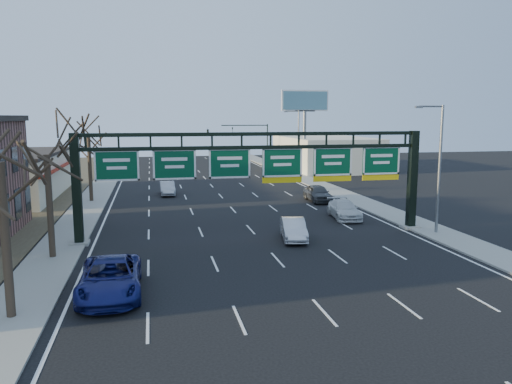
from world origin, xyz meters
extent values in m
plane|color=black|center=(0.00, 0.00, 0.00)|extent=(160.00, 160.00, 0.00)
cube|color=gray|center=(-12.80, 20.00, 0.06)|extent=(3.00, 120.00, 0.12)
cube|color=gray|center=(12.80, 20.00, 0.06)|extent=(3.00, 120.00, 0.12)
cube|color=white|center=(0.00, 20.00, 0.01)|extent=(21.60, 120.00, 0.01)
cube|color=black|center=(-11.70, 8.00, 3.60)|extent=(0.55, 0.55, 7.20)
cube|color=gray|center=(-11.70, 8.00, 0.10)|extent=(1.20, 1.20, 0.20)
cube|color=black|center=(11.70, 8.00, 3.60)|extent=(0.55, 0.55, 7.20)
cube|color=gray|center=(11.70, 8.00, 0.10)|extent=(1.20, 1.20, 0.20)
cube|color=black|center=(0.00, 8.00, 7.05)|extent=(23.40, 0.25, 0.25)
cube|color=black|center=(0.00, 8.00, 6.15)|extent=(23.40, 0.25, 0.25)
cube|color=#044427|center=(-9.17, 8.00, 5.10)|extent=(2.80, 0.10, 2.00)
cube|color=#044427|center=(-5.50, 8.00, 5.10)|extent=(2.80, 0.10, 2.00)
cube|color=#044427|center=(-1.83, 8.00, 5.10)|extent=(2.80, 0.10, 2.00)
cube|color=#044427|center=(1.83, 8.00, 5.10)|extent=(2.80, 0.10, 2.00)
cube|color=yellow|center=(1.83, 8.00, 3.88)|extent=(2.80, 0.10, 0.40)
cube|color=#044427|center=(5.50, 8.00, 5.10)|extent=(2.80, 0.10, 2.00)
cube|color=yellow|center=(5.50, 8.00, 3.88)|extent=(2.80, 0.10, 0.40)
cube|color=#044427|center=(9.17, 8.00, 5.10)|extent=(2.80, 0.10, 2.00)
cube|color=yellow|center=(9.17, 8.00, 3.88)|extent=(2.80, 0.10, 0.40)
cube|color=beige|center=(-21.50, 29.00, 2.20)|extent=(10.00, 18.00, 4.40)
cube|color=#332B26|center=(-21.50, 29.00, 4.55)|extent=(10.40, 18.40, 0.30)
cube|color=maroon|center=(-16.40, 29.00, 3.00)|extent=(1.20, 18.00, 0.40)
cube|color=beige|center=(20.00, 50.00, 2.50)|extent=(12.00, 20.00, 5.00)
cylinder|color=#33281C|center=(-12.80, -4.00, 3.35)|extent=(0.36, 0.36, 6.46)
cylinder|color=#33281C|center=(-12.80, 5.00, 3.16)|extent=(0.36, 0.36, 6.08)
cylinder|color=#33281C|center=(-12.80, 15.00, 3.54)|extent=(0.36, 0.36, 6.84)
cylinder|color=#33281C|center=(-12.80, 25.00, 3.35)|extent=(0.36, 0.36, 6.46)
cylinder|color=slate|center=(12.60, 6.00, 4.62)|extent=(0.20, 0.20, 9.00)
cylinder|color=slate|center=(11.70, 6.00, 9.02)|extent=(1.80, 0.12, 0.12)
cube|color=slate|center=(10.80, 6.00, 8.97)|extent=(0.50, 0.22, 0.15)
cylinder|color=slate|center=(12.60, 40.00, 4.62)|extent=(0.20, 0.20, 9.00)
cylinder|color=slate|center=(11.70, 40.00, 9.02)|extent=(1.80, 0.12, 0.12)
cube|color=slate|center=(10.80, 40.00, 8.97)|extent=(0.50, 0.22, 0.15)
cylinder|color=slate|center=(15.00, 45.00, 4.50)|extent=(0.50, 0.50, 9.00)
cube|color=slate|center=(15.00, 45.00, 9.00)|extent=(3.00, 0.30, 0.20)
cube|color=white|center=(15.00, 45.00, 10.50)|extent=(7.00, 0.30, 3.00)
cube|color=teal|center=(15.00, 44.80, 10.50)|extent=(6.60, 0.05, 2.60)
cylinder|color=black|center=(11.80, 55.00, 3.50)|extent=(0.18, 0.18, 7.00)
cylinder|color=black|center=(8.00, 55.00, 6.80)|extent=(7.60, 0.14, 0.14)
imported|color=black|center=(6.00, 55.00, 6.00)|extent=(0.20, 0.20, 1.00)
imported|color=black|center=(2.00, 55.00, 6.00)|extent=(0.54, 0.54, 1.62)
imported|color=navy|center=(-9.02, -2.00, 0.84)|extent=(2.87, 6.06, 1.67)
imported|color=silver|center=(2.24, 6.46, 0.71)|extent=(2.20, 4.50, 1.42)
imported|color=silver|center=(8.27, 12.48, 0.72)|extent=(2.53, 5.12, 1.43)
imported|color=#3E4043|center=(8.84, 20.71, 0.81)|extent=(1.96, 4.78, 1.62)
imported|color=#ABAAAF|center=(-5.41, 27.86, 0.70)|extent=(1.57, 4.26, 1.39)
camera|label=1|loc=(-6.99, -25.09, 8.22)|focal=35.00mm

